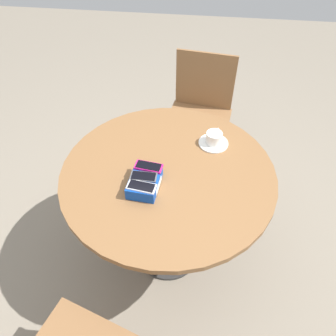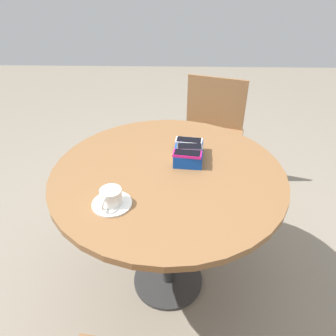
% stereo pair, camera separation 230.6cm
% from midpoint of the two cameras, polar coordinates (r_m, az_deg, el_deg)
% --- Properties ---
extents(ground_plane, '(8.00, 8.00, 0.00)m').
position_cam_midpoint_polar(ground_plane, '(1.76, 3.05, -53.95)').
color(ground_plane, gray).
extents(round_table, '(1.04, 1.04, 0.77)m').
position_cam_midpoint_polar(round_table, '(1.10, 4.77, -52.91)').
color(round_table, '#2D2D2D').
rests_on(round_table, ground_plane).
extents(phone_box, '(0.20, 0.14, 0.06)m').
position_cam_midpoint_polar(phone_box, '(0.98, 12.65, -45.49)').
color(phone_box, '#0F42AD').
rests_on(phone_box, round_table).
extents(phone_white, '(0.07, 0.13, 0.01)m').
position_cam_midpoint_polar(phone_white, '(0.96, 12.43, -41.70)').
color(phone_white, silver).
rests_on(phone_white, phone_box).
extents(phone_gray, '(0.06, 0.12, 0.01)m').
position_cam_midpoint_polar(phone_gray, '(0.95, 13.33, -45.16)').
color(phone_gray, '#515156').
rests_on(phone_gray, phone_box).
extents(phone_magenta, '(0.07, 0.13, 0.01)m').
position_cam_midpoint_polar(phone_magenta, '(0.94, 13.23, -49.01)').
color(phone_magenta, '#D11975').
rests_on(phone_magenta, phone_box).
extents(saucer, '(0.16, 0.16, 0.01)m').
position_cam_midpoint_polar(saucer, '(1.01, -21.40, -63.93)').
color(saucer, white).
rests_on(saucer, round_table).
extents(coffee_cup, '(0.11, 0.08, 0.06)m').
position_cam_midpoint_polar(coffee_cup, '(0.98, -22.62, -64.28)').
color(coffee_cup, white).
rests_on(coffee_cup, saucer).
extents(chair_near_window, '(0.56, 0.56, 0.84)m').
position_cam_midpoint_polar(chair_near_window, '(1.63, 13.27, -19.25)').
color(chair_near_window, brown).
rests_on(chair_near_window, ground_plane).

